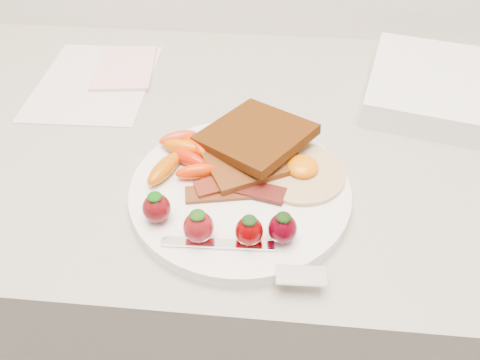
{
  "coord_description": "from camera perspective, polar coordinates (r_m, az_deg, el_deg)",
  "views": [
    {
      "loc": [
        0.06,
        1.16,
        1.32
      ],
      "look_at": [
        0.02,
        1.57,
        0.93
      ],
      "focal_mm": 35.0,
      "sensor_mm": 36.0,
      "label": 1
    }
  ],
  "objects": [
    {
      "name": "toast_lower",
      "position": [
        0.6,
        0.9,
        3.22
      ],
      "size": [
        0.15,
        0.15,
        0.01
      ],
      "primitive_type": "cube",
      "rotation": [
        0.0,
        0.0,
        0.49
      ],
      "color": "#482305",
      "rests_on": "plate"
    },
    {
      "name": "counter",
      "position": [
        1.02,
        -0.51,
        -14.3
      ],
      "size": [
        2.0,
        0.6,
        0.9
      ],
      "primitive_type": "cube",
      "color": "gray",
      "rests_on": "ground"
    },
    {
      "name": "fork",
      "position": [
        0.5,
        1.75,
        -9.42
      ],
      "size": [
        0.18,
        0.05,
        0.0
      ],
      "color": "white",
      "rests_on": "plate"
    },
    {
      "name": "paper_sheet",
      "position": [
        0.83,
        -17.25,
        11.41
      ],
      "size": [
        0.19,
        0.25,
        0.0
      ],
      "primitive_type": "cube",
      "rotation": [
        0.0,
        0.0,
        0.03
      ],
      "color": "silver",
      "rests_on": "counter"
    },
    {
      "name": "fried_egg",
      "position": [
        0.59,
        7.41,
        1.12
      ],
      "size": [
        0.13,
        0.13,
        0.02
      ],
      "color": "beige",
      "rests_on": "plate"
    },
    {
      "name": "baby_carrots",
      "position": [
        0.6,
        -6.96,
        3.05
      ],
      "size": [
        0.09,
        0.11,
        0.02
      ],
      "color": "#DA6300",
      "rests_on": "plate"
    },
    {
      "name": "bacon_strips",
      "position": [
        0.56,
        -0.47,
        -0.78
      ],
      "size": [
        0.12,
        0.08,
        0.01
      ],
      "color": "#3A170B",
      "rests_on": "plate"
    },
    {
      "name": "appliance",
      "position": [
        0.81,
        25.87,
        9.68
      ],
      "size": [
        0.33,
        0.29,
        0.04
      ],
      "primitive_type": "cube",
      "rotation": [
        0.0,
        0.0,
        -0.24
      ],
      "color": "white",
      "rests_on": "counter"
    },
    {
      "name": "toast_upper",
      "position": [
        0.61,
        1.92,
        5.46
      ],
      "size": [
        0.17,
        0.17,
        0.03
      ],
      "primitive_type": "cube",
      "rotation": [
        0.0,
        -0.1,
        -0.63
      ],
      "color": "#371C04",
      "rests_on": "toast_lower"
    },
    {
      "name": "strawberries",
      "position": [
        0.5,
        -2.56,
        -5.26
      ],
      "size": [
        0.17,
        0.06,
        0.04
      ],
      "color": "#60090E",
      "rests_on": "plate"
    },
    {
      "name": "notepad",
      "position": [
        0.84,
        -13.87,
        13.16
      ],
      "size": [
        0.11,
        0.15,
        0.01
      ],
      "primitive_type": "cube",
      "rotation": [
        0.0,
        0.0,
        0.12
      ],
      "color": "#FAC1C7",
      "rests_on": "paper_sheet"
    },
    {
      "name": "plate",
      "position": [
        0.58,
        0.0,
        -1.37
      ],
      "size": [
        0.27,
        0.27,
        0.02
      ],
      "primitive_type": "cylinder",
      "color": "white",
      "rests_on": "counter"
    }
  ]
}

